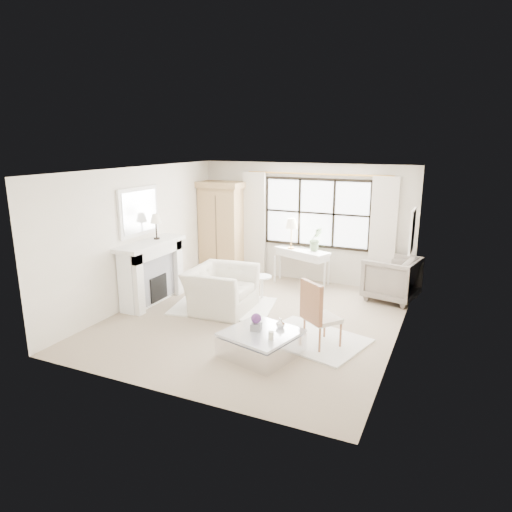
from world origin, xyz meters
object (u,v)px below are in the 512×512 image
(armoire, at_px, (222,227))
(club_armchair, at_px, (221,289))
(coffee_table, at_px, (261,343))
(console_table, at_px, (302,267))

(armoire, bearing_deg, club_armchair, -60.55)
(armoire, distance_m, coffee_table, 4.63)
(coffee_table, bearing_deg, console_table, 114.15)
(console_table, bearing_deg, armoire, -159.69)
(club_armchair, bearing_deg, coffee_table, -137.01)
(armoire, height_order, club_armchair, armoire)
(armoire, distance_m, console_table, 2.18)
(armoire, relative_size, club_armchair, 1.75)
(armoire, relative_size, coffee_table, 1.83)
(armoire, height_order, console_table, armoire)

